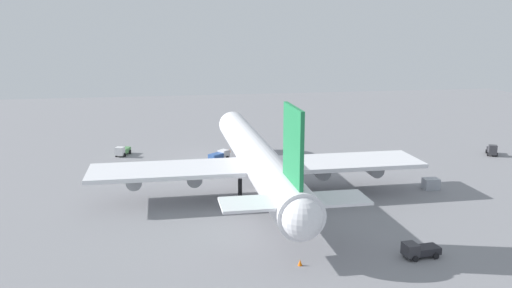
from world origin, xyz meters
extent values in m
plane|color=gray|center=(0.00, 0.00, 0.00)|extent=(270.09, 270.09, 0.00)
cylinder|color=silver|center=(0.00, 0.00, 6.35)|extent=(61.99, 6.05, 6.05)
sphere|color=silver|center=(31.00, 0.00, 6.35)|extent=(5.93, 5.93, 5.93)
sphere|color=silver|center=(-31.00, 0.00, 6.35)|extent=(5.14, 5.14, 5.14)
cube|color=#1E7F47|center=(-26.04, 0.00, 14.21)|extent=(8.68, 0.50, 9.68)
cube|color=silver|center=(-27.28, -4.84, 7.26)|extent=(5.58, 9.07, 0.36)
cube|color=silver|center=(-27.28, 4.84, 7.26)|extent=(5.58, 9.07, 0.36)
cube|color=silver|center=(-3.10, -15.01, 5.44)|extent=(10.54, 26.39, 0.70)
cube|color=silver|center=(-3.10, 15.01, 5.44)|extent=(10.54, 26.39, 0.70)
cylinder|color=gray|center=(-2.10, -11.05, 3.82)|extent=(4.84, 2.54, 2.54)
cylinder|color=gray|center=(-2.10, -20.81, 3.82)|extent=(4.84, 2.54, 2.54)
cylinder|color=gray|center=(-2.10, 11.05, 3.82)|extent=(4.84, 2.54, 2.54)
cylinder|color=gray|center=(-2.10, 20.81, 3.82)|extent=(4.84, 2.54, 2.54)
cylinder|color=black|center=(19.84, 0.00, 1.66)|extent=(0.70, 0.70, 3.33)
cylinder|color=black|center=(-3.10, -3.33, 1.66)|extent=(0.70, 0.70, 3.33)
cylinder|color=black|center=(-3.10, 3.33, 1.66)|extent=(0.70, 0.70, 3.33)
cube|color=silver|center=(30.03, 25.44, 1.35)|extent=(2.13, 2.25, 1.79)
cube|color=#4C8C4C|center=(32.37, 24.62, 0.97)|extent=(3.74, 2.81, 1.03)
cylinder|color=black|center=(30.48, 26.34, 0.45)|extent=(0.95, 0.56, 0.90)
cylinder|color=black|center=(29.82, 24.46, 0.45)|extent=(0.95, 0.56, 0.90)
cylinder|color=black|center=(33.38, 25.32, 0.45)|extent=(0.95, 0.56, 0.90)
cylinder|color=black|center=(32.72, 23.44, 0.45)|extent=(0.95, 0.56, 0.90)
cube|color=#333338|center=(15.87, -56.84, 1.48)|extent=(2.25, 2.27, 2.09)
cube|color=#232328|center=(17.85, -57.84, 0.96)|extent=(3.24, 2.77, 1.04)
cylinder|color=black|center=(16.30, -56.00, 0.44)|extent=(0.91, 0.64, 0.88)
cylinder|color=black|center=(15.45, -57.69, 0.44)|extent=(0.91, 0.64, 0.88)
cylinder|color=black|center=(18.76, -57.24, 0.44)|extent=(0.91, 0.64, 0.88)
cylinder|color=black|center=(17.91, -58.92, 0.44)|extent=(0.91, 0.64, 0.88)
cube|color=#333338|center=(-30.84, -14.20, 1.19)|extent=(2.17, 1.85, 1.59)
cube|color=#232328|center=(-30.60, -16.56, 0.85)|extent=(2.32, 3.29, 0.92)
cylinder|color=black|center=(-29.75, -14.17, 0.39)|extent=(0.36, 0.81, 0.79)
cylinder|color=black|center=(-31.92, -14.39, 0.39)|extent=(0.36, 0.81, 0.79)
cylinder|color=black|center=(-29.44, -17.09, 0.39)|extent=(0.36, 0.81, 0.79)
cylinder|color=black|center=(-31.62, -17.32, 0.39)|extent=(0.36, 0.81, 0.79)
cube|color=silver|center=(24.37, 2.83, 1.18)|extent=(2.74, 2.73, 1.57)
cube|color=#2D5193|center=(22.80, 4.73, 0.98)|extent=(3.42, 3.56, 1.18)
cylinder|color=black|center=(23.56, 2.13, 0.39)|extent=(0.72, 0.79, 0.79)
cylinder|color=black|center=(25.21, 3.49, 0.39)|extent=(0.72, 0.79, 0.79)
cylinder|color=black|center=(21.61, 4.48, 0.39)|extent=(0.72, 0.79, 0.79)
cylinder|color=black|center=(23.26, 5.84, 0.39)|extent=(0.72, 0.79, 0.79)
cube|color=#999EA8|center=(-4.37, -31.12, 0.98)|extent=(2.21, 2.77, 1.96)
cone|color=orange|center=(30.39, 0.79, 0.35)|extent=(0.49, 0.49, 0.69)
cone|color=orange|center=(-30.39, 0.00, 0.39)|extent=(0.55, 0.55, 0.79)
camera|label=1|loc=(-88.62, 15.98, 28.72)|focal=37.26mm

